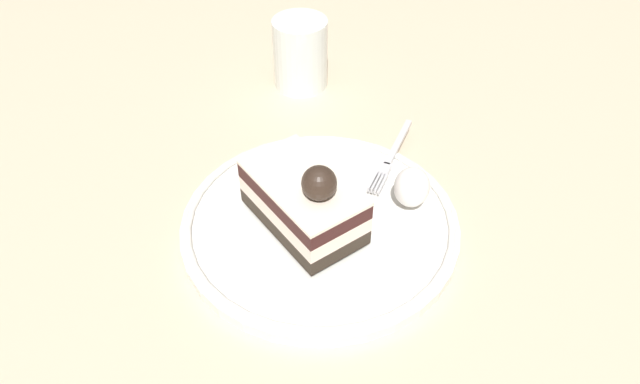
{
  "coord_description": "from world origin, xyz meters",
  "views": [
    {
      "loc": [
        -0.3,
        -0.26,
        0.39
      ],
      "look_at": [
        -0.01,
        -0.02,
        0.05
      ],
      "focal_mm": 33.77,
      "sensor_mm": 36.0,
      "label": 1
    }
  ],
  "objects_px": {
    "whipped_cream_dollop": "(412,187)",
    "fork": "(391,157)",
    "dessert_plate": "(320,223)",
    "cake_slice": "(304,200)",
    "drink_glass_near": "(300,56)"
  },
  "relations": [
    {
      "from": "fork",
      "to": "drink_glass_near",
      "type": "height_order",
      "value": "drink_glass_near"
    },
    {
      "from": "fork",
      "to": "drink_glass_near",
      "type": "distance_m",
      "value": 0.18
    },
    {
      "from": "dessert_plate",
      "to": "drink_glass_near",
      "type": "distance_m",
      "value": 0.24
    },
    {
      "from": "drink_glass_near",
      "to": "dessert_plate",
      "type": "bearing_deg",
      "value": -134.86
    },
    {
      "from": "dessert_plate",
      "to": "whipped_cream_dollop",
      "type": "xyz_separation_m",
      "value": [
        0.07,
        -0.05,
        0.03
      ]
    },
    {
      "from": "whipped_cream_dollop",
      "to": "fork",
      "type": "xyz_separation_m",
      "value": [
        0.04,
        0.05,
        -0.02
      ]
    },
    {
      "from": "cake_slice",
      "to": "fork",
      "type": "xyz_separation_m",
      "value": [
        0.12,
        -0.01,
        -0.02
      ]
    },
    {
      "from": "dessert_plate",
      "to": "cake_slice",
      "type": "height_order",
      "value": "cake_slice"
    },
    {
      "from": "whipped_cream_dollop",
      "to": "fork",
      "type": "relative_size",
      "value": 0.34
    },
    {
      "from": "cake_slice",
      "to": "drink_glass_near",
      "type": "height_order",
      "value": "cake_slice"
    },
    {
      "from": "fork",
      "to": "drink_glass_near",
      "type": "xyz_separation_m",
      "value": [
        0.06,
        0.17,
        0.02
      ]
    },
    {
      "from": "cake_slice",
      "to": "whipped_cream_dollop",
      "type": "distance_m",
      "value": 0.1
    },
    {
      "from": "dessert_plate",
      "to": "cake_slice",
      "type": "distance_m",
      "value": 0.04
    },
    {
      "from": "dessert_plate",
      "to": "drink_glass_near",
      "type": "bearing_deg",
      "value": 45.14
    },
    {
      "from": "dessert_plate",
      "to": "drink_glass_near",
      "type": "xyz_separation_m",
      "value": [
        0.17,
        0.17,
        0.03
      ]
    }
  ]
}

